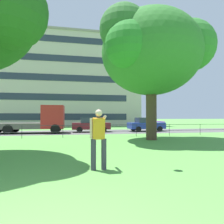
{
  "coord_description": "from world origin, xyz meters",
  "views": [
    {
      "loc": [
        0.52,
        -2.47,
        1.61
      ],
      "look_at": [
        2.84,
        8.86,
        1.88
      ],
      "focal_mm": 33.08,
      "sensor_mm": 36.0,
      "label": 1
    }
  ],
  "objects": [
    {
      "name": "street_strip",
      "position": [
        0.0,
        19.76,
        0.0
      ],
      "size": [
        80.0,
        6.71,
        0.01
      ],
      "primitive_type": "cube",
      "color": "#565454",
      "rests_on": "ground"
    },
    {
      "name": "park_fence",
      "position": [
        0.0,
        13.94,
        0.66
      ],
      "size": [
        29.77,
        0.04,
        1.0
      ],
      "color": "black",
      "rests_on": "ground"
    },
    {
      "name": "tree_small_lawn",
      "position": [
        6.46,
        11.23,
        6.36
      ],
      "size": [
        8.48,
        7.04,
        9.14
      ],
      "color": "#4C3828",
      "rests_on": "ground"
    },
    {
      "name": "person_thrower",
      "position": [
        1.39,
        3.79,
        0.99
      ],
      "size": [
        0.52,
        0.76,
        1.84
      ],
      "color": "#383842",
      "rests_on": "ground"
    },
    {
      "name": "frisbee",
      "position": [
        3.33,
        3.58,
        1.46
      ],
      "size": [
        0.38,
        0.38,
        0.05
      ],
      "color": "purple"
    },
    {
      "name": "flatbed_truck_center",
      "position": [
        -2.58,
        19.04,
        1.22
      ],
      "size": [
        7.37,
        2.62,
        2.75
      ],
      "color": "#B22323",
      "rests_on": "ground"
    },
    {
      "name": "car_maroon_far_left",
      "position": [
        2.71,
        19.57,
        0.78
      ],
      "size": [
        4.0,
        1.82,
        1.54
      ],
      "color": "maroon",
      "rests_on": "ground"
    },
    {
      "name": "car_blue_right",
      "position": [
        8.87,
        19.37,
        0.78
      ],
      "size": [
        4.06,
        1.93,
        1.54
      ],
      "color": "#233899",
      "rests_on": "ground"
    },
    {
      "name": "apartment_building_background",
      "position": [
        -4.44,
        40.73,
        8.4
      ],
      "size": [
        35.57,
        15.78,
        16.79
      ],
      "color": "beige",
      "rests_on": "ground"
    }
  ]
}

